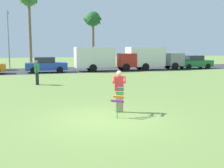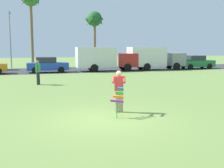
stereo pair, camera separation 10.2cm
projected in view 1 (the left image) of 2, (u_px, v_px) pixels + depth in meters
ground_plane at (105, 119)px, 10.61m from camera, size 120.00×120.00×0.00m
road_strip at (51, 70)px, 31.92m from camera, size 120.00×8.00×0.01m
person_kite_flyer at (119, 90)px, 11.64m from camera, size 0.69×0.76×1.73m
kite_held at (119, 98)px, 10.85m from camera, size 0.67×0.73×1.13m
parked_car_blue at (46, 65)px, 29.32m from camera, size 4.22×1.87×1.60m
parked_truck_red_cab at (102, 58)px, 30.99m from camera, size 6.76×2.26×2.62m
parked_truck_grey_van at (152, 58)px, 32.74m from camera, size 6.71×2.14×2.62m
parked_car_green at (195, 62)px, 34.49m from camera, size 4.23×1.89×1.60m
palm_tree_right_near at (29, 2)px, 36.85m from camera, size 2.58×2.71×9.99m
palm_tree_centre_far at (93, 21)px, 39.85m from camera, size 2.58×2.71×7.59m
streetlight_pole at (8, 36)px, 34.61m from camera, size 0.24×1.65×7.00m
person_walker_near at (37, 72)px, 19.98m from camera, size 0.35×0.52×1.73m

